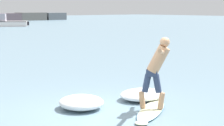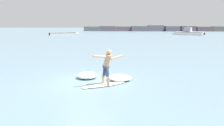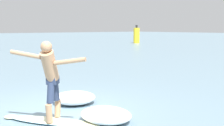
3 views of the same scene
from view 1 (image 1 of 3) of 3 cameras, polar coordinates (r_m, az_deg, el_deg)
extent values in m
plane|color=slate|center=(8.74, -1.02, -7.72)|extent=(200.00, 200.00, 0.00)
cube|color=#564A51|center=(75.61, -15.70, 6.76)|extent=(4.99, 3.45, 1.46)
cube|color=#575552|center=(77.92, -12.26, 6.96)|extent=(5.58, 4.01, 1.55)
cube|color=#4C5258|center=(80.49, -9.02, 7.05)|extent=(4.35, 4.04, 1.47)
ellipsoid|color=beige|center=(8.98, 6.03, -7.09)|extent=(2.06, 1.56, 0.07)
ellipsoid|color=beige|center=(7.96, 4.52, -9.09)|extent=(0.40, 0.40, 0.06)
ellipsoid|color=#2870B2|center=(8.98, 6.03, -7.09)|extent=(2.08, 1.58, 0.03)
cone|color=black|center=(9.83, 7.00, -6.34)|extent=(0.07, 0.07, 0.14)
cone|color=black|center=(9.72, 6.03, -6.50)|extent=(0.07, 0.07, 0.14)
cone|color=black|center=(9.67, 7.67, -6.61)|extent=(0.07, 0.07, 0.14)
cylinder|color=tan|center=(8.90, 7.52, -5.72)|extent=(0.21, 0.22, 0.40)
cylinder|color=navy|center=(8.82, 6.90, -3.13)|extent=(0.25, 0.27, 0.44)
cylinder|color=tan|center=(8.95, 4.61, -5.60)|extent=(0.21, 0.22, 0.40)
cylinder|color=navy|center=(8.85, 5.29, -3.08)|extent=(0.25, 0.27, 0.44)
cube|color=navy|center=(8.79, 6.12, -1.50)|extent=(0.32, 0.33, 0.16)
cylinder|color=tan|center=(8.72, 7.08, 0.58)|extent=(0.55, 0.59, 0.69)
sphere|color=tan|center=(8.67, 8.06, 3.17)|extent=(0.23, 0.23, 0.23)
cylinder|color=tan|center=(9.17, 7.96, 1.66)|extent=(0.60, 0.48, 0.21)
cylinder|color=tan|center=(8.22, 7.52, 1.73)|extent=(0.59, 0.48, 0.20)
cube|color=white|center=(52.29, -16.35, 5.76)|extent=(6.32, 4.87, 0.71)
cube|color=black|center=(52.28, -16.36, 6.09)|extent=(6.29, 4.87, 0.08)
cube|color=#9A93A0|center=(52.31, -16.71, 6.68)|extent=(1.93, 1.84, 1.00)
cylinder|color=silver|center=(52.30, -16.75, 7.72)|extent=(0.06, 0.06, 0.90)
cube|color=black|center=(51.91, -12.67, 5.91)|extent=(0.43, 0.45, 0.52)
ellipsoid|color=white|center=(10.02, 4.63, -4.81)|extent=(1.34, 1.16, 0.29)
ellipsoid|color=white|center=(9.14, -4.71, -5.99)|extent=(1.28, 1.32, 0.32)
camera|label=2|loc=(8.41, 79.62, 5.57)|focal=35.00mm
camera|label=3|loc=(12.42, 36.74, 4.93)|focal=50.00mm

